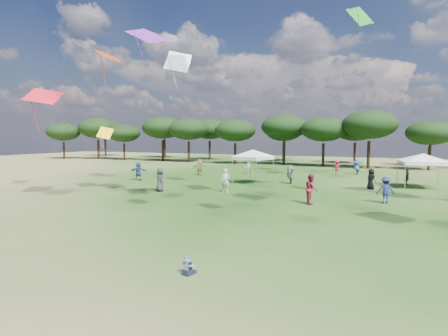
{
  "coord_description": "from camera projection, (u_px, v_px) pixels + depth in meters",
  "views": [
    {
      "loc": [
        6.0,
        -7.66,
        4.25
      ],
      "look_at": [
        -0.14,
        6.0,
        2.95
      ],
      "focal_mm": 30.0,
      "sensor_mm": 36.0,
      "label": 1
    }
  ],
  "objects": [
    {
      "name": "festival_crowd",
      "position": [
        293.0,
        174.0,
        33.29
      ],
      "size": [
        30.77,
        21.57,
        1.89
      ],
      "color": "black",
      "rests_on": "ground"
    },
    {
      "name": "tent_left",
      "position": [
        253.0,
        151.0,
        32.91
      ],
      "size": [
        5.31,
        5.31,
        3.32
      ],
      "rotation": [
        0.0,
        0.0,
        -0.29
      ],
      "color": "gray",
      "rests_on": "ground"
    },
    {
      "name": "tree_line",
      "position": [
        364.0,
        127.0,
        51.42
      ],
      "size": [
        108.78,
        17.63,
        7.77
      ],
      "color": "black",
      "rests_on": "ground"
    },
    {
      "name": "tent_right",
      "position": [
        423.0,
        155.0,
        29.96
      ],
      "size": [
        6.65,
        6.65,
        3.12
      ],
      "rotation": [
        0.0,
        0.0,
        0.16
      ],
      "color": "gray",
      "rests_on": "ground"
    },
    {
      "name": "ground",
      "position": [
        135.0,
        298.0,
        9.78
      ],
      "size": [
        140.0,
        140.0,
        0.0
      ],
      "primitive_type": "plane",
      "color": "#285018",
      "rests_on": "ground"
    },
    {
      "name": "toddler",
      "position": [
        188.0,
        267.0,
        11.41
      ],
      "size": [
        0.42,
        0.46,
        0.58
      ],
      "rotation": [
        0.0,
        0.0,
        -0.23
      ],
      "color": "black",
      "rests_on": "ground"
    }
  ]
}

